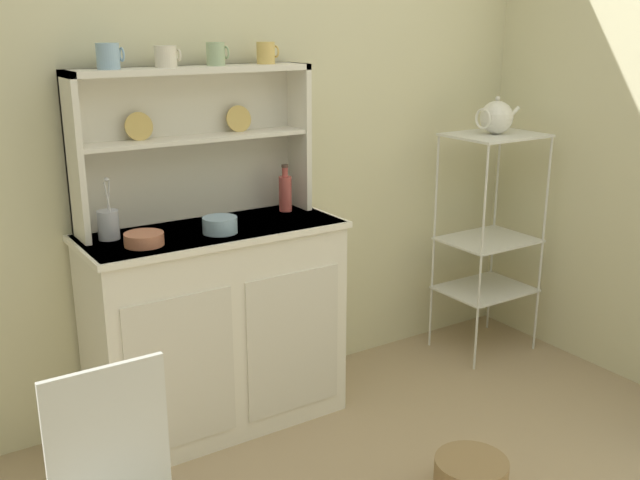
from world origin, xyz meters
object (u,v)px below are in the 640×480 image
Objects in this scene: floor_basket at (471,478)px; utensil_jar at (108,224)px; hutch_cabinet at (217,326)px; bakers_rack at (489,221)px; porcelain_teapot at (496,117)px; cup_sky_0 at (108,56)px; jam_bottle at (285,192)px; hutch_shelf_unit at (191,131)px; bowl_mixing_large at (144,239)px.

utensil_jar is (-0.92, 1.04, 0.85)m from floor_basket.
hutch_cabinet is 1.50m from bakers_rack.
bakers_rack is at bearing 0.00° from porcelain_teapot.
cup_sky_0 is (-0.32, 0.12, 1.09)m from hutch_cabinet.
porcelain_teapot is at bearing -8.14° from jam_bottle.
hutch_shelf_unit reaches higher than porcelain_teapot.
hutch_shelf_unit is 0.44m from cup_sky_0.
bakers_rack is 4.26× the size of floor_basket.
hutch_cabinet is 7.24× the size of bowl_mixing_large.
jam_bottle is (0.71, -0.04, -0.59)m from cup_sky_0.
hutch_shelf_unit is 10.09× the size of cup_sky_0.
utensil_jar is at bearing 118.32° from bowl_mixing_large.
hutch_shelf_unit is at bearing 171.08° from bakers_rack.
bowl_mixing_large is (-0.31, -0.07, 0.44)m from hutch_cabinet.
cup_sky_0 reaches higher than jam_bottle.
hutch_shelf_unit is at bearing 7.11° from cup_sky_0.
floor_basket is at bearing -61.29° from hutch_cabinet.
floor_basket is at bearing -136.58° from porcelain_teapot.
bakers_rack is at bearing -6.08° from cup_sky_0.
bakers_rack is 0.52m from porcelain_teapot.
hutch_cabinet is 4.45× the size of utensil_jar.
hutch_shelf_unit reaches higher than utensil_jar.
porcelain_teapot is (1.87, -0.15, 0.29)m from utensil_jar.
cup_sky_0 is 0.39× the size of porcelain_teapot.
bowl_mixing_large is 0.71m from jam_bottle.
porcelain_teapot is at bearing -8.93° from hutch_shelf_unit.
cup_sky_0 is at bearing 94.85° from bowl_mixing_large.
jam_bottle reaches higher than hutch_cabinet.
porcelain_teapot reaches higher than hutch_cabinet.
porcelain_teapot is at bearing -2.70° from hutch_cabinet.
hutch_cabinet is 3.97× the size of floor_basket.
porcelain_teapot reaches higher than utensil_jar.
jam_bottle is (-0.14, 1.05, 0.87)m from floor_basket.
hutch_shelf_unit is 1.70m from floor_basket.
hutch_shelf_unit is 0.52m from bowl_mixing_large.
porcelain_teapot is (1.80, -0.19, -0.32)m from cup_sky_0.
utensil_jar is at bearing -179.37° from jam_bottle.
hutch_shelf_unit reaches higher than bakers_rack.
hutch_shelf_unit reaches higher than hutch_cabinet.
hutch_cabinet is 1.16m from floor_basket.
floor_basket is (-0.95, -0.90, -0.62)m from bakers_rack.
bakers_rack reaches higher than utensil_jar.
cup_sky_0 is at bearing 159.25° from hutch_cabinet.
hutch_cabinet is 0.62m from utensil_jar.
porcelain_teapot reaches higher than bowl_mixing_large.
hutch_cabinet is at bearing 118.71° from floor_basket.
jam_bottle reaches higher than bowl_mixing_large.
cup_sky_0 is at bearing 34.43° from utensil_jar.
bowl_mixing_large is at bearing -179.88° from bakers_rack.
hutch_shelf_unit reaches higher than floor_basket.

